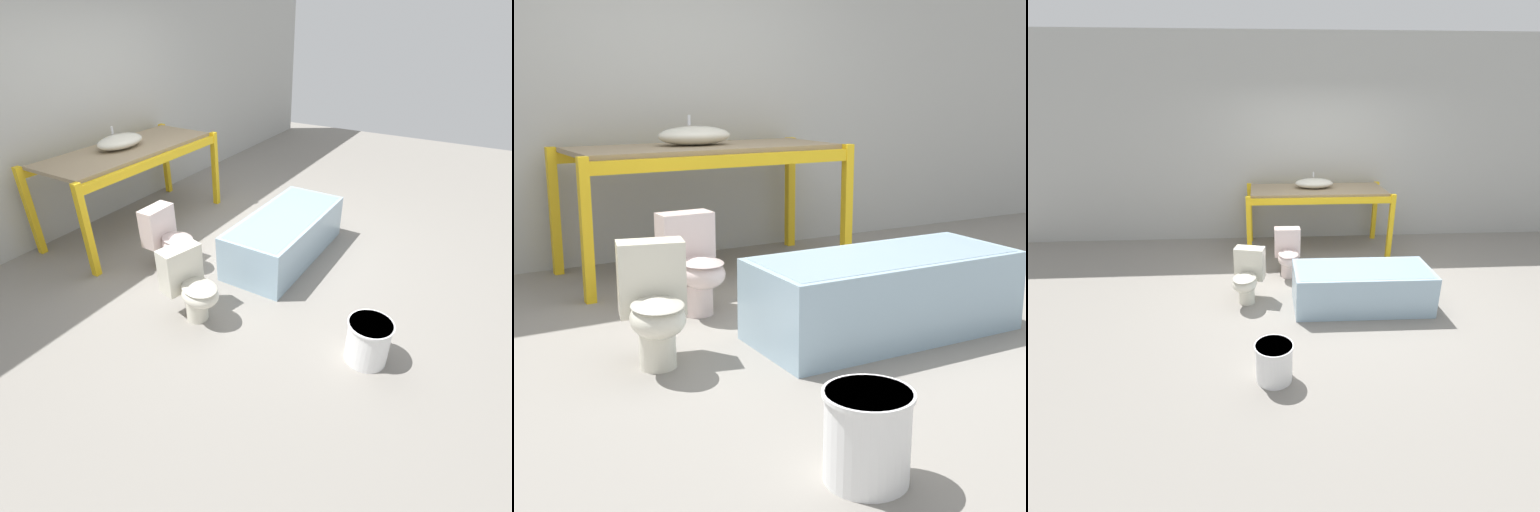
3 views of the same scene
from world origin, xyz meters
TOP-DOWN VIEW (x-y plane):
  - ground_plane at (0.00, 0.00)m, footprint 12.00×12.00m
  - warehouse_wall_rear at (0.00, 2.05)m, footprint 10.80×0.08m
  - shelving_rack at (-0.05, 1.43)m, footprint 2.18×0.95m
  - sink_basin at (-0.09, 1.48)m, footprint 0.58×0.35m
  - bathtub_main at (0.22, -0.48)m, footprint 1.58×0.69m
  - toilet_near at (-0.57, 0.45)m, footprint 0.35×0.52m
  - toilet_far at (-1.10, -0.26)m, footprint 0.43×0.58m
  - bucket_white at (-0.84, -1.73)m, footprint 0.34×0.34m

SIDE VIEW (x-z plane):
  - ground_plane at x=0.00m, z-range 0.00..0.00m
  - bucket_white at x=-0.84m, z-range 0.01..0.36m
  - bathtub_main at x=0.22m, z-range 0.04..0.51m
  - toilet_near at x=-0.57m, z-range 0.01..0.65m
  - toilet_far at x=-1.10m, z-range 0.01..0.65m
  - shelving_rack at x=-0.05m, z-range 0.37..1.35m
  - sink_basin at x=-0.09m, z-range 0.94..1.17m
  - warehouse_wall_rear at x=0.00m, z-range 0.00..3.20m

